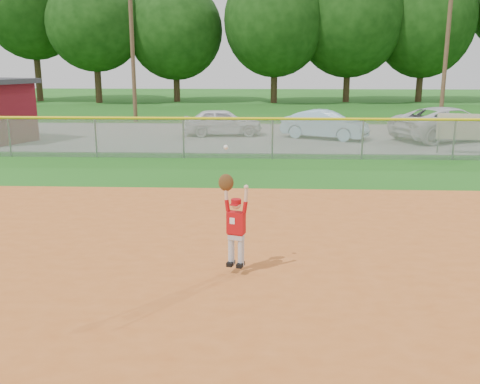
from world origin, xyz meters
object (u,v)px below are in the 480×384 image
Objects in this scene: car_white_a at (223,122)px; car_blue at (325,125)px; sponsor_sign at (461,128)px; car_white_b at (449,124)px; ballplayer at (235,221)px.

car_blue is (4.83, -0.90, 0.00)m from car_white_a.
car_white_b is at bearing 77.74° from sponsor_sign.
ballplayer is at bearing 126.98° from car_white_b.
car_blue is at bearing 78.58° from ballplayer.
car_blue is at bearing 140.18° from sponsor_sign.
car_white_b is 3.09× the size of sponsor_sign.
ballplayer reaches higher than car_white_b.
car_white_a is at bearing 104.77° from car_blue.
car_blue is 6.28m from sponsor_sign.
car_white_b reaches higher than car_white_a.
ballplayer reaches higher than car_white_a.
car_white_b reaches higher than car_blue.
ballplayer is (-8.95, -16.17, 0.18)m from car_white_b.
car_white_a is 0.70× the size of car_white_b.
car_white_a is at bearing 59.64° from car_white_b.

